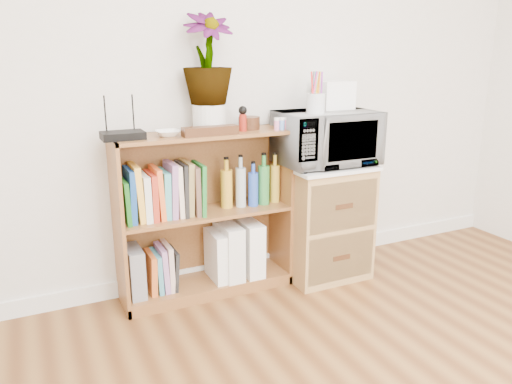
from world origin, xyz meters
TOP-DOWN VIEW (x-y plane):
  - skirting_board at (0.00, 2.24)m, footprint 4.00×0.02m
  - bookshelf at (-0.35, 2.10)m, footprint 1.00×0.30m
  - wicker_unit at (0.40, 2.02)m, footprint 0.50×0.45m
  - microwave at (0.40, 2.02)m, footprint 0.58×0.40m
  - pen_cup at (0.27, 1.95)m, footprint 0.10×0.10m
  - small_appliance at (0.50, 2.11)m, footprint 0.21×0.18m
  - router at (-0.79, 2.08)m, footprint 0.21×0.15m
  - white_bowl at (-0.55, 2.07)m, footprint 0.13×0.13m
  - plant_pot at (-0.30, 2.12)m, footprint 0.18×0.18m
  - potted_plant at (-0.30, 2.12)m, footprint 0.27×0.27m
  - trinket_box at (-0.34, 2.00)m, footprint 0.30×0.08m
  - kokeshi_doll at (-0.13, 2.06)m, footprint 0.04×0.04m
  - wooden_bowl at (-0.07, 2.11)m, footprint 0.12×0.12m
  - paint_jars at (0.09, 2.01)m, footprint 0.12×0.04m
  - file_box at (-0.77, 2.10)m, footprint 0.08×0.22m
  - magazine_holder_left at (-0.28, 2.09)m, footprint 0.09×0.23m
  - magazine_holder_mid at (-0.21, 2.09)m, footprint 0.10×0.26m
  - magazine_holder_right at (-0.08, 2.09)m, footprint 0.10×0.26m
  - cookbooks at (-0.59, 2.10)m, footprint 0.44×0.20m
  - liquor_bottles at (-0.06, 2.10)m, footprint 0.37×0.07m
  - lower_books at (-0.62, 2.10)m, footprint 0.17×0.19m

SIDE VIEW (x-z plane):
  - skirting_board at x=0.00m, z-range 0.00..0.10m
  - lower_books at x=-0.62m, z-range 0.06..0.32m
  - file_box at x=-0.77m, z-range 0.07..0.34m
  - magazine_holder_left at x=-0.28m, z-range 0.07..0.36m
  - magazine_holder_mid at x=-0.21m, z-range 0.07..0.40m
  - magazine_holder_right at x=-0.08m, z-range 0.07..0.40m
  - wicker_unit at x=0.40m, z-range 0.00..0.70m
  - bookshelf at x=-0.35m, z-range 0.00..0.95m
  - cookbooks at x=-0.59m, z-range 0.49..0.79m
  - liquor_bottles at x=-0.06m, z-range 0.49..0.79m
  - microwave at x=0.40m, z-range 0.72..1.04m
  - white_bowl at x=-0.55m, z-range 0.95..0.98m
  - router at x=-0.79m, z-range 0.95..0.99m
  - trinket_box at x=-0.34m, z-range 0.95..1.00m
  - paint_jars at x=0.09m, z-range 0.95..1.01m
  - wooden_bowl at x=-0.07m, z-range 0.95..1.02m
  - kokeshi_doll at x=-0.13m, z-range 0.95..1.04m
  - plant_pot at x=-0.30m, z-range 0.95..1.10m
  - pen_cup at x=0.27m, z-range 1.04..1.15m
  - small_appliance at x=0.50m, z-range 1.04..1.21m
  - potted_plant at x=-0.30m, z-range 1.10..1.59m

